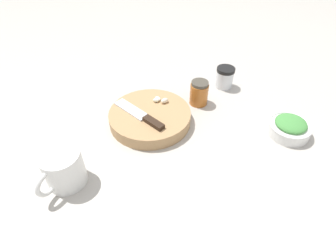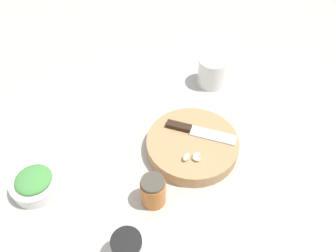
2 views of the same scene
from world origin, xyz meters
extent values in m
plane|color=#B2ADA3|center=(0.00, 0.00, 0.00)|extent=(5.00, 5.00, 0.00)
cylinder|color=tan|center=(0.06, -0.10, 0.02)|extent=(0.25, 0.25, 0.04)
cube|color=black|center=(0.06, -0.04, 0.04)|extent=(0.05, 0.07, 0.01)
cube|color=silver|center=(0.11, -0.13, 0.04)|extent=(0.08, 0.13, 0.01)
ellipsoid|color=#F1E0C1|center=(0.00, -0.13, 0.05)|extent=(0.03, 0.02, 0.02)
ellipsoid|color=white|center=(0.02, -0.15, 0.04)|extent=(0.02, 0.03, 0.01)
ellipsoid|color=white|center=(0.02, -0.14, 0.04)|extent=(0.02, 0.02, 0.01)
cylinder|color=silver|center=(-0.30, 0.09, 0.02)|extent=(0.12, 0.12, 0.03)
torus|color=silver|center=(-0.30, 0.09, 0.03)|extent=(0.12, 0.12, 0.01)
ellipsoid|color=#478E42|center=(-0.30, 0.09, 0.04)|extent=(0.09, 0.09, 0.03)
cylinder|color=silver|center=(-0.25, -0.20, 0.03)|extent=(0.06, 0.06, 0.06)
cylinder|color=black|center=(-0.25, -0.20, 0.07)|extent=(0.06, 0.06, 0.01)
cylinder|color=silver|center=(0.31, 0.04, 0.05)|extent=(0.09, 0.09, 0.09)
torus|color=silver|center=(0.35, 0.08, 0.05)|extent=(0.05, 0.05, 0.06)
cylinder|color=#B26023|center=(-0.12, -0.14, 0.04)|extent=(0.06, 0.06, 0.07)
cylinder|color=#474238|center=(-0.12, -0.14, 0.08)|extent=(0.05, 0.05, 0.01)
camera|label=1|loc=(0.22, 0.49, 0.52)|focal=28.00mm
camera|label=2|loc=(-0.38, -0.44, 0.70)|focal=35.00mm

